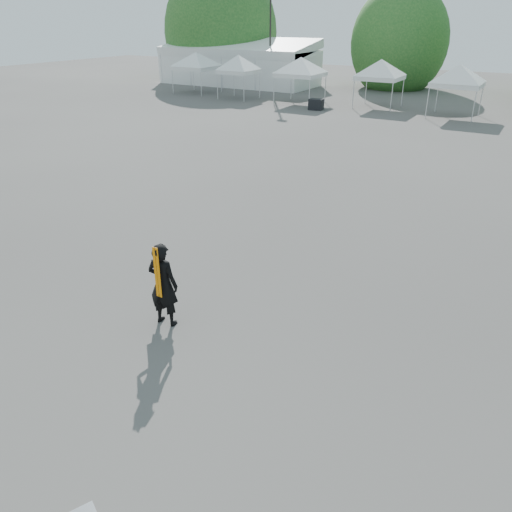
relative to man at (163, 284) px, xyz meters
The scene contains 12 objects.
ground 2.24m from the man, 61.23° to the left, with size 120.00×120.00×0.00m, color #474442.
marquee 42.37m from the man, 119.75° to the left, with size 15.00×6.25×4.23m.
light_pole_west 39.91m from the man, 115.45° to the left, with size 0.60×0.25×10.30m.
tree_far_w 47.13m from the man, 122.17° to the left, with size 4.80×4.80×7.30m.
tree_mid_w 42.47m from the man, 99.54° to the left, with size 4.16×4.16×6.33m.
tent_a 36.61m from the man, 125.10° to the left, with size 4.53×4.53×3.88m.
tent_b 33.17m from the man, 119.16° to the left, with size 3.80×3.80×3.88m.
tent_c 31.30m from the man, 110.29° to the left, with size 4.46×4.46×3.88m.
tent_d 30.81m from the man, 99.33° to the left, with size 4.25×4.25×3.88m.
tent_e 29.09m from the man, 88.82° to the left, with size 4.33×4.33×3.88m.
man is the anchor object (origin of this frame).
crate_west 28.35m from the man, 107.33° to the left, with size 0.96×0.75×0.75m, color black.
Camera 1 is at (5.40, -8.81, 6.11)m, focal length 35.00 mm.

